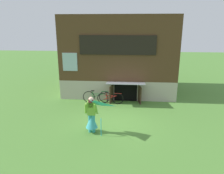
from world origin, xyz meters
TOP-DOWN VIEW (x-y plane):
  - ground_plane at (0.00, 0.00)m, footprint 60.00×60.00m
  - log_house at (-0.00, 5.41)m, footprint 7.29×5.94m
  - person at (-0.88, -1.25)m, footprint 0.61×0.52m
  - kite at (-0.62, -1.83)m, footprint 1.09×1.17m
  - bicycle_red at (-0.38, 2.39)m, footprint 1.58×0.08m
  - bicycle_green at (-1.23, 2.56)m, footprint 1.69×0.17m

SIDE VIEW (x-z plane):
  - ground_plane at x=0.00m, z-range 0.00..0.00m
  - bicycle_red at x=-0.38m, z-range -0.01..0.71m
  - bicycle_green at x=-1.23m, z-range -0.01..0.76m
  - person at x=-0.88m, z-range -0.13..1.51m
  - kite at x=-0.62m, z-range 0.51..2.04m
  - log_house at x=0.00m, z-range 0.00..5.18m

